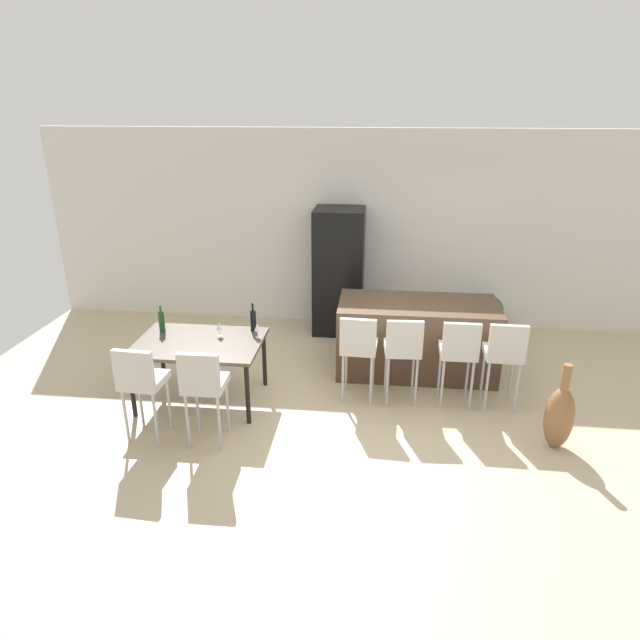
# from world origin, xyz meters

# --- Properties ---
(ground_plane) EXTENTS (10.00, 10.00, 0.00)m
(ground_plane) POSITION_xyz_m (0.00, 0.00, 0.00)
(ground_plane) COLOR #C6B28E
(back_wall) EXTENTS (10.00, 0.12, 2.90)m
(back_wall) POSITION_xyz_m (0.00, 2.68, 1.45)
(back_wall) COLOR silver
(back_wall) RESTS_ON ground_plane
(kitchen_island) EXTENTS (1.97, 0.93, 0.92)m
(kitchen_island) POSITION_xyz_m (0.61, 0.99, 0.46)
(kitchen_island) COLOR #4C3828
(kitchen_island) RESTS_ON ground_plane
(bar_chair_left) EXTENTS (0.42, 0.42, 1.05)m
(bar_chair_left) POSITION_xyz_m (-0.09, 0.14, 0.70)
(bar_chair_left) COLOR beige
(bar_chair_left) RESTS_ON ground_plane
(bar_chair_middle) EXTENTS (0.42, 0.42, 1.05)m
(bar_chair_middle) POSITION_xyz_m (0.40, 0.14, 0.70)
(bar_chair_middle) COLOR beige
(bar_chair_middle) RESTS_ON ground_plane
(bar_chair_right) EXTENTS (0.40, 0.40, 1.05)m
(bar_chair_right) POSITION_xyz_m (1.01, 0.14, 0.70)
(bar_chair_right) COLOR beige
(bar_chair_right) RESTS_ON ground_plane
(bar_chair_far) EXTENTS (0.41, 0.41, 1.05)m
(bar_chair_far) POSITION_xyz_m (1.50, 0.14, 0.70)
(bar_chair_far) COLOR beige
(bar_chair_far) RESTS_ON ground_plane
(dining_table) EXTENTS (1.40, 1.00, 0.74)m
(dining_table) POSITION_xyz_m (-1.87, -0.06, 0.68)
(dining_table) COLOR #4C4238
(dining_table) RESTS_ON ground_plane
(dining_chair_near) EXTENTS (0.42, 0.42, 1.05)m
(dining_chair_near) POSITION_xyz_m (-2.19, -0.92, 0.70)
(dining_chair_near) COLOR beige
(dining_chair_near) RESTS_ON ground_plane
(dining_chair_far) EXTENTS (0.40, 0.40, 1.05)m
(dining_chair_far) POSITION_xyz_m (-1.56, -0.92, 0.70)
(dining_chair_far) COLOR beige
(dining_chair_far) RESTS_ON ground_plane
(wine_bottle_right) EXTENTS (0.07, 0.07, 0.31)m
(wine_bottle_right) POSITION_xyz_m (-2.39, 0.18, 0.87)
(wine_bottle_right) COLOR #194723
(wine_bottle_right) RESTS_ON dining_table
(wine_bottle_near) EXTENTS (0.07, 0.07, 0.34)m
(wine_bottle_near) POSITION_xyz_m (-1.33, 0.32, 0.87)
(wine_bottle_near) COLOR black
(wine_bottle_near) RESTS_ON dining_table
(wine_glass_left) EXTENTS (0.07, 0.07, 0.17)m
(wine_glass_left) POSITION_xyz_m (-1.24, 0.12, 0.86)
(wine_glass_left) COLOR silver
(wine_glass_left) RESTS_ON dining_table
(wine_glass_middle) EXTENTS (0.07, 0.07, 0.17)m
(wine_glass_middle) POSITION_xyz_m (-1.68, 0.11, 0.86)
(wine_glass_middle) COLOR silver
(wine_glass_middle) RESTS_ON dining_table
(refrigerator) EXTENTS (0.72, 0.68, 1.84)m
(refrigerator) POSITION_xyz_m (-0.49, 2.24, 0.92)
(refrigerator) COLOR black
(refrigerator) RESTS_ON ground_plane
(floor_vase) EXTENTS (0.28, 0.28, 0.92)m
(floor_vase) POSITION_xyz_m (1.93, -0.59, 0.35)
(floor_vase) COLOR brown
(floor_vase) RESTS_ON ground_plane
(potted_plant) EXTENTS (0.43, 0.43, 0.63)m
(potted_plant) POSITION_xyz_m (1.71, 2.23, 0.37)
(potted_plant) COLOR beige
(potted_plant) RESTS_ON ground_plane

